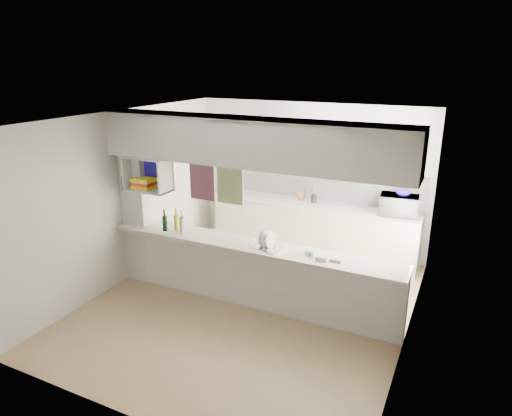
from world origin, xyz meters
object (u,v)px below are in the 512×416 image
Objects in this scene: bowl at (403,194)px; wine_bottles at (175,223)px; dish_rack at (269,241)px; microwave at (399,205)px.

bowl reaches higher than wine_bottles.
wine_bottles reaches higher than dish_rack.
dish_rack is 1.37× the size of wine_bottles.
dish_rack is at bearing 2.29° from wine_bottles.
bowl is (0.04, 0.01, 0.19)m from microwave.
wine_bottles is (-2.82, -2.18, -0.23)m from bowl.
microwave is 2.49m from dish_rack.
microwave is 1.16× the size of dish_rack.
dish_rack is (-1.36, -2.12, -0.26)m from bowl.
bowl is at bearing 37.72° from wine_bottles.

